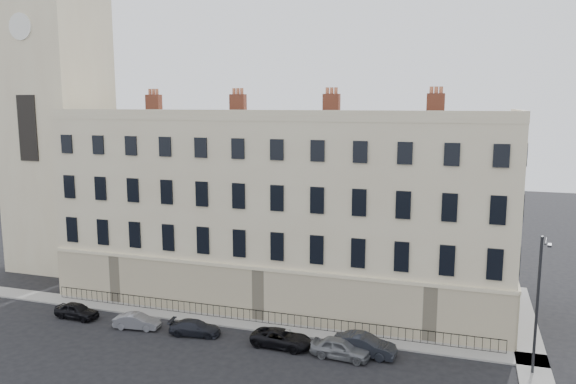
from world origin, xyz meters
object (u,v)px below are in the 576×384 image
at_px(car_c, 195,328).
at_px(car_f, 364,345).
at_px(car_a, 77,311).
at_px(streetlamp, 538,300).
at_px(car_d, 282,338).
at_px(car_e, 341,348).
at_px(car_b, 137,321).

distance_m(car_c, car_f, 11.99).
xyz_separation_m(car_a, streetlamp, (32.29, 0.84, 4.18)).
bearing_deg(car_d, car_e, -92.85).
distance_m(car_a, car_d, 16.52).
distance_m(car_c, streetlamp, 22.64).
distance_m(car_a, car_c, 10.06).
bearing_deg(car_e, streetlamp, -79.15).
relative_size(car_e, car_f, 0.93).
height_order(car_f, streetlamp, streetlamp).
height_order(car_b, car_d, car_d).
bearing_deg(streetlamp, car_a, -169.84).
height_order(car_d, car_f, car_f).
height_order(car_a, car_e, car_e).
relative_size(car_b, car_d, 0.80).
relative_size(car_d, streetlamp, 0.48).
bearing_deg(car_a, car_b, -90.03).
bearing_deg(car_e, car_c, 92.58).
bearing_deg(car_c, car_f, -95.78).
relative_size(car_a, car_d, 0.84).
bearing_deg(car_c, car_a, 81.61).
relative_size(car_c, streetlamp, 0.43).
xyz_separation_m(car_d, streetlamp, (15.77, 0.82, 4.19)).
bearing_deg(car_a, car_c, -86.90).
xyz_separation_m(car_f, streetlamp, (10.25, 0.41, 4.09)).
relative_size(car_f, streetlamp, 0.49).
bearing_deg(car_f, car_e, 127.34).
bearing_deg(car_c, car_e, -100.12).
height_order(car_b, car_f, car_f).
height_order(car_a, car_f, car_f).
xyz_separation_m(car_a, car_f, (22.04, 0.43, 0.09)).
relative_size(car_a, car_f, 0.84).
height_order(car_c, car_f, car_f).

